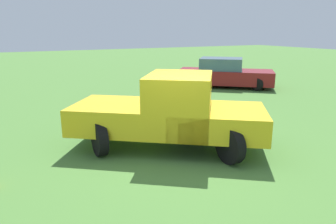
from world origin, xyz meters
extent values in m
plane|color=#477533|center=(0.00, 0.00, 0.00)|extent=(80.00, 80.00, 0.00)
cylinder|color=black|center=(-0.87, -1.70, 0.41)|extent=(0.82, 0.22, 0.82)
cylinder|color=black|center=(-2.12, -0.77, 0.41)|extent=(0.82, 0.22, 0.82)
cylinder|color=black|center=(0.90, 0.70, 0.41)|extent=(0.82, 0.22, 0.82)
cylinder|color=black|center=(-0.36, 1.62, 0.41)|extent=(0.82, 0.22, 0.82)
cube|color=gold|center=(-1.44, -1.16, 0.75)|extent=(2.60, 2.60, 0.64)
cube|color=gold|center=(-0.45, 0.19, 1.13)|extent=(2.38, 2.30, 1.40)
cube|color=slate|center=(-0.45, 0.19, 1.57)|extent=(2.13, 2.03, 0.48)
cube|color=gold|center=(0.10, 0.94, 0.73)|extent=(2.82, 2.90, 0.60)
cube|color=silver|center=(-1.95, -1.86, 0.49)|extent=(1.51, 1.15, 0.16)
cylinder|color=black|center=(-6.41, 8.17, 0.31)|extent=(0.63, 0.20, 0.63)
cylinder|color=black|center=(-5.24, 7.18, 0.31)|extent=(0.63, 0.20, 0.63)
cylinder|color=black|center=(-8.42, 5.81, 0.31)|extent=(0.63, 0.20, 0.63)
cylinder|color=black|center=(-7.25, 4.81, 0.31)|extent=(0.63, 0.20, 0.63)
cube|color=maroon|center=(-6.83, 6.49, 0.52)|extent=(4.42, 4.75, 0.68)
cube|color=slate|center=(-6.98, 6.31, 1.16)|extent=(2.55, 2.60, 0.60)
camera|label=1|loc=(5.94, -3.44, 2.85)|focal=33.43mm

